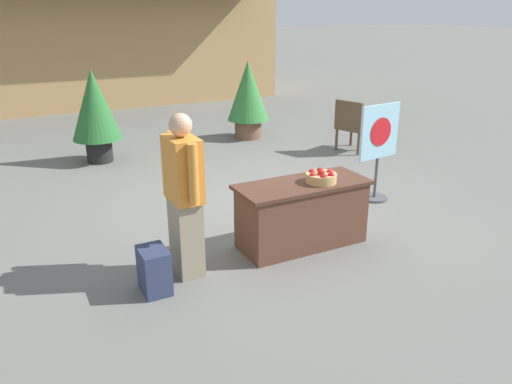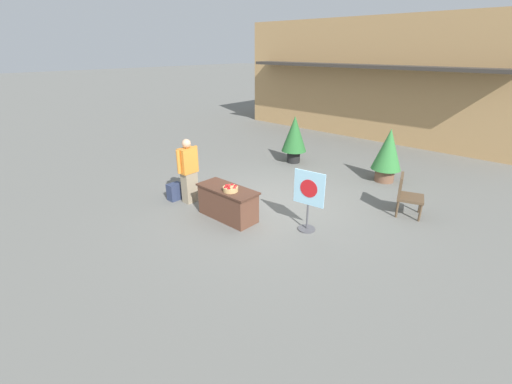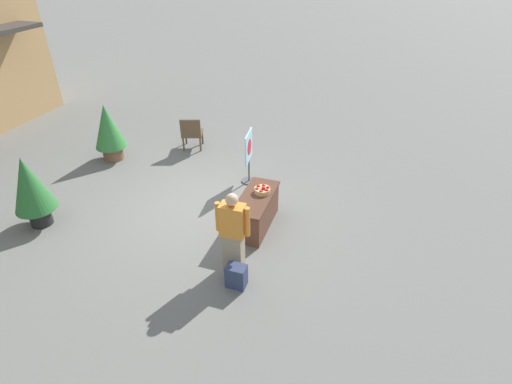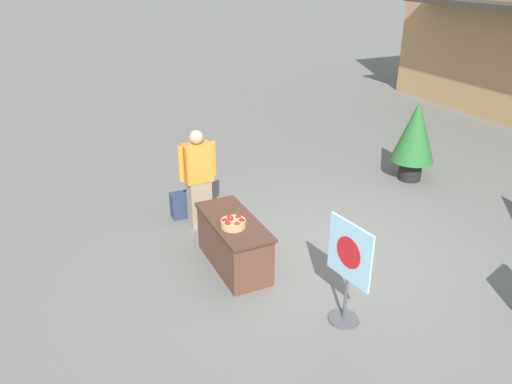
{
  "view_description": "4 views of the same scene",
  "coord_description": "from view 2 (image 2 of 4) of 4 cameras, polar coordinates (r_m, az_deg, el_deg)",
  "views": [
    {
      "loc": [
        -3.03,
        -5.4,
        2.44
      ],
      "look_at": [
        -0.6,
        -0.69,
        0.49
      ],
      "focal_mm": 35.0,
      "sensor_mm": 36.0,
      "label": 1
    },
    {
      "loc": [
        4.78,
        -5.88,
        3.52
      ],
      "look_at": [
        -0.02,
        -0.6,
        0.51
      ],
      "focal_mm": 24.0,
      "sensor_mm": 36.0,
      "label": 2
    },
    {
      "loc": [
        -6.58,
        -3.28,
        5.01
      ],
      "look_at": [
        0.05,
        -1.1,
        0.58
      ],
      "focal_mm": 28.0,
      "sensor_mm": 36.0,
      "label": 3
    },
    {
      "loc": [
        5.14,
        -3.44,
        3.86
      ],
      "look_at": [
        -0.71,
        -0.69,
        0.85
      ],
      "focal_mm": 35.0,
      "sensor_mm": 36.0,
      "label": 4
    }
  ],
  "objects": [
    {
      "name": "person_visitor",
      "position": [
        8.37,
        -11.19,
        3.47
      ],
      "size": [
        0.27,
        0.61,
        1.58
      ],
      "rotation": [
        0.0,
        0.0,
        0.02
      ],
      "color": "gray",
      "rests_on": "ground_plane"
    },
    {
      "name": "display_table",
      "position": [
        7.6,
        -4.72,
        -1.8
      ],
      "size": [
        1.44,
        0.6,
        0.71
      ],
      "color": "brown",
      "rests_on": "ground_plane"
    },
    {
      "name": "patio_chair",
      "position": [
        8.37,
        23.76,
        -0.23
      ],
      "size": [
        0.7,
        0.7,
        0.93
      ],
      "rotation": [
        0.0,
        0.0,
        0.32
      ],
      "color": "brown",
      "rests_on": "ground_plane"
    },
    {
      "name": "ground_plane",
      "position": [
        8.36,
        2.89,
        -2.06
      ],
      "size": [
        120.0,
        120.0,
        0.0
      ],
      "primitive_type": "plane",
      "color": "slate"
    },
    {
      "name": "backpack",
      "position": [
        8.78,
        -13.38,
        0.07
      ],
      "size": [
        0.24,
        0.34,
        0.42
      ],
      "color": "#2D3856",
      "rests_on": "ground_plane"
    },
    {
      "name": "potted_plant_near_left",
      "position": [
        11.3,
        6.42,
        9.32
      ],
      "size": [
        0.81,
        0.81,
        1.54
      ],
      "color": "black",
      "rests_on": "ground_plane"
    },
    {
      "name": "storefront_building",
      "position": [
        16.55,
        20.43,
        17.41
      ],
      "size": [
        11.86,
        4.46,
        4.65
      ],
      "color": "tan",
      "rests_on": "ground_plane"
    },
    {
      "name": "apple_basket",
      "position": [
        7.26,
        -4.29,
        0.59
      ],
      "size": [
        0.32,
        0.32,
        0.16
      ],
      "color": "tan",
      "rests_on": "display_table"
    },
    {
      "name": "potted_plant_far_left",
      "position": [
        10.22,
        21.13,
        6.17
      ],
      "size": [
        0.81,
        0.81,
        1.51
      ],
      "color": "brown",
      "rests_on": "ground_plane"
    },
    {
      "name": "poster_board",
      "position": [
        6.98,
        8.75,
        -0.97
      ],
      "size": [
        0.67,
        0.36,
        1.29
      ],
      "rotation": [
        0.0,
        0.0,
        -1.44
      ],
      "color": "#4C4C51",
      "rests_on": "ground_plane"
    }
  ]
}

